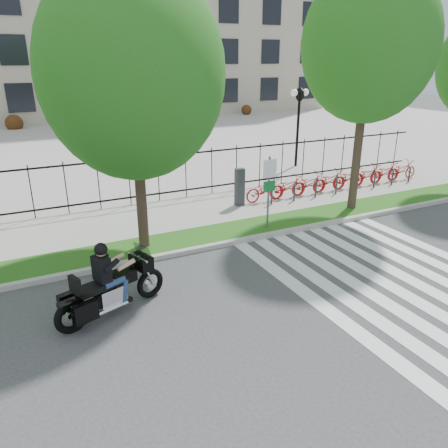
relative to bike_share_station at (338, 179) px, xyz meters
name	(u,v)px	position (x,y,z in m)	size (l,w,h in m)	color
ground	(239,324)	(-8.86, -7.20, -0.62)	(120.00, 120.00, 0.00)	#39393C
curb	(176,254)	(-8.86, -3.10, -0.55)	(60.00, 0.20, 0.15)	#A2A098
grass_verge	(166,244)	(-8.86, -2.25, -0.55)	(60.00, 1.50, 0.15)	#225816
sidewalk	(144,220)	(-8.86, 0.25, -0.55)	(60.00, 3.50, 0.15)	gray
plaza	(72,143)	(-8.86, 17.80, -0.57)	(80.00, 34.00, 0.10)	gray
crosswalk_stripes	(394,279)	(-4.03, -7.20, -0.62)	(5.70, 8.00, 0.01)	silver
iron_fence	(129,180)	(-8.86, 2.00, 0.53)	(30.00, 0.06, 2.00)	black
office_building	(30,13)	(-8.86, 37.72, 9.34)	(60.00, 21.90, 20.15)	#A99A88
lamp_post_right	(299,108)	(1.14, 4.80, 2.58)	(1.06, 0.70, 4.25)	black
street_tree_1	(132,73)	(-9.58, -2.25, 4.67)	(5.14, 5.14, 8.11)	#34251C
street_tree_2	(369,44)	(-1.15, -2.25, 5.51)	(4.72, 4.72, 8.70)	#34251C
bike_share_station	(338,179)	(0.00, 0.00, 0.00)	(9.97, 0.85, 1.50)	#2D2D33
sign_pole_regulatory	(269,183)	(-5.27, -2.62, 1.12)	(0.50, 0.09, 2.50)	#59595B
motorcycle_rider	(111,285)	(-11.31, -5.47, 0.12)	(2.80, 1.39, 2.24)	black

